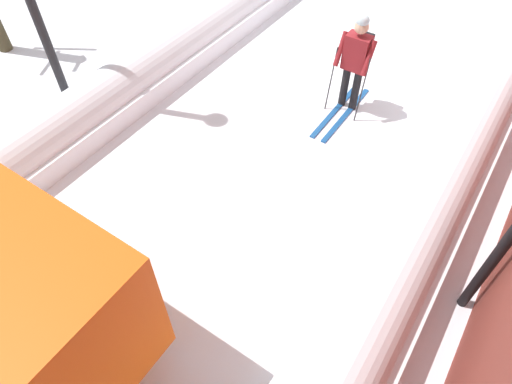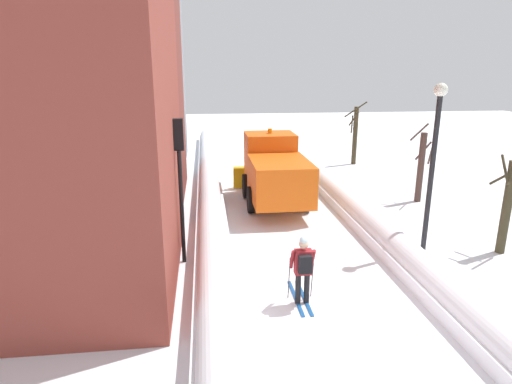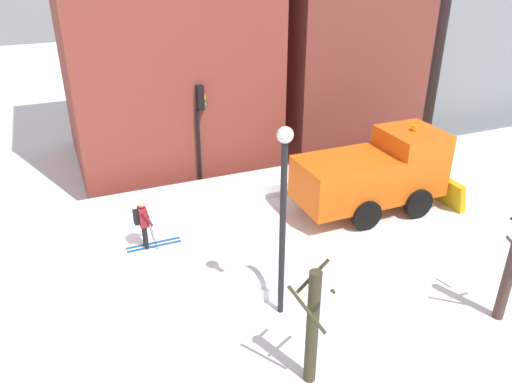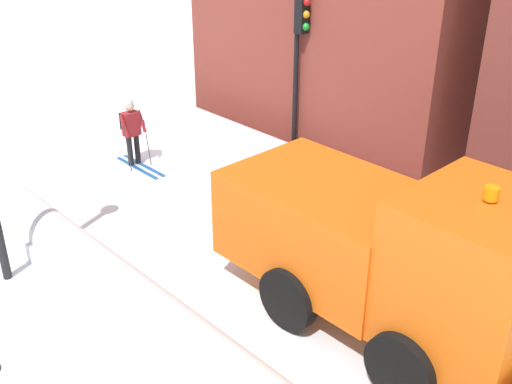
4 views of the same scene
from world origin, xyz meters
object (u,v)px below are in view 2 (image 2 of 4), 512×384
at_px(traffic_light_pole, 180,164).
at_px(bare_tree_mid, 421,166).
at_px(bare_tree_near, 507,205).
at_px(street_lamp, 434,149).
at_px(bare_tree_far, 355,134).
at_px(plow_truck, 274,171).
at_px(skier, 303,267).

distance_m(traffic_light_pole, bare_tree_mid, 11.41).
bearing_deg(bare_tree_near, traffic_light_pole, 176.65).
xyz_separation_m(traffic_light_pole, street_lamp, (7.64, -0.21, 0.31)).
distance_m(street_lamp, bare_tree_near, 3.01).
bearing_deg(bare_tree_far, street_lamp, -99.63).
relative_size(bare_tree_near, bare_tree_far, 0.82).
xyz_separation_m(plow_truck, skier, (-0.64, -8.42, -0.48)).
bearing_deg(skier, bare_tree_mid, 48.62).
bearing_deg(street_lamp, plow_truck, 124.88).
relative_size(plow_truck, street_lamp, 1.13).
xyz_separation_m(plow_truck, street_lamp, (3.97, -5.69, 1.87)).
bearing_deg(skier, bare_tree_far, 66.86).
distance_m(traffic_light_pole, bare_tree_far, 16.50).
distance_m(skier, bare_tree_far, 17.50).
xyz_separation_m(skier, street_lamp, (4.60, 2.73, 2.35)).
distance_m(plow_truck, street_lamp, 7.18).
bearing_deg(bare_tree_near, plow_truck, 136.42).
xyz_separation_m(street_lamp, bare_tree_far, (2.26, 13.34, -1.49)).
bearing_deg(plow_truck, bare_tree_far, 50.87).
bearing_deg(bare_tree_mid, street_lamp, -114.98).
relative_size(plow_truck, skier, 3.31).
distance_m(street_lamp, bare_tree_far, 13.62).
distance_m(skier, bare_tree_near, 7.42).
xyz_separation_m(plow_truck, bare_tree_far, (6.23, 7.65, 0.38)).
bearing_deg(bare_tree_near, bare_tree_mid, 89.46).
bearing_deg(traffic_light_pole, bare_tree_near, -3.35).
bearing_deg(bare_tree_near, bare_tree_far, 90.63).
relative_size(traffic_light_pole, bare_tree_near, 1.38).
relative_size(skier, street_lamp, 0.34).
height_order(street_lamp, bare_tree_mid, street_lamp).
bearing_deg(bare_tree_mid, bare_tree_far, 91.45).
xyz_separation_m(plow_truck, bare_tree_near, (6.38, -6.07, 0.11)).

